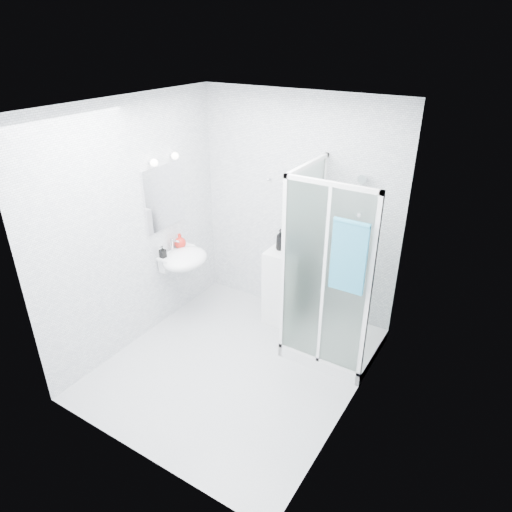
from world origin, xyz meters
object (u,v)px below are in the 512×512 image
Objects in this scene: hand_towel at (349,255)px; wall_basin at (183,259)px; soap_dispenser_orange at (180,241)px; soap_dispenser_black at (163,252)px; shampoo_bottle_a at (280,240)px; storage_cabinet at (283,287)px; shampoo_bottle_b at (291,243)px; shower_enclosure at (327,315)px.

wall_basin is at bearing 177.52° from hand_towel.
soap_dispenser_black is (0.00, -0.30, -0.02)m from soap_dispenser_orange.
shampoo_bottle_a is 1.31m from soap_dispenser_black.
hand_towel is at bearing -34.77° from storage_cabinet.
shampoo_bottle_b is (0.08, 0.00, 0.58)m from storage_cabinet.
wall_basin is 2.28× the size of shampoo_bottle_a.
shampoo_bottle_b reaches higher than wall_basin.
storage_cabinet is 1.50m from hand_towel.
soap_dispenser_black is (-1.12, -0.75, 0.47)m from storage_cabinet.
shampoo_bottle_a is at bearing 160.34° from shower_enclosure.
storage_cabinet is at bearing 33.76° from soap_dispenser_black.
wall_basin is at bearing -151.71° from storage_cabinet.
hand_towel reaches higher than shampoo_bottle_b.
hand_towel is at bearing -32.54° from shampoo_bottle_a.
shower_enclosure is 0.97m from shampoo_bottle_a.
hand_towel is 1.28m from shampoo_bottle_a.
shampoo_bottle_a reaches higher than wall_basin.
shower_enclosure reaches higher than shampoo_bottle_a.
wall_basin is (-1.66, -0.32, 0.35)m from shower_enclosure.
shampoo_bottle_a is 0.15m from shampoo_bottle_b.
shower_enclosure is at bearing 10.81° from wall_basin.
shower_enclosure is at bearing 15.88° from soap_dispenser_black.
shampoo_bottle_b is 1.29m from soap_dispenser_orange.
wall_basin is 3.19× the size of soap_dispenser_orange.
hand_towel is at bearing -5.22° from soap_dispenser_orange.
shower_enclosure is 11.40× the size of soap_dispenser_orange.
shower_enclosure is 7.95× the size of shampoo_bottle_b.
wall_basin is 0.61× the size of storage_cabinet.
shampoo_bottle_b is (-0.58, 0.24, 0.59)m from shower_enclosure.
wall_basin is 2.23× the size of shampoo_bottle_b.
wall_basin is at bearing -152.51° from shampoo_bottle_b.
soap_dispenser_orange is (-1.12, -0.45, 0.49)m from storage_cabinet.
wall_basin is 1.12m from shampoo_bottle_a.
wall_basin is 0.83× the size of hand_towel.
storage_cabinet is 3.64× the size of shampoo_bottle_b.
storage_cabinet is 6.63× the size of soap_dispenser_black.
shampoo_bottle_b is 1.42m from soap_dispenser_black.
wall_basin is 2.06m from hand_towel.
shower_enclosure is at bearing -23.01° from shampoo_bottle_b.
shampoo_bottle_b is (-0.89, 0.65, -0.36)m from hand_towel.
storage_cabinet is 3.72× the size of shampoo_bottle_a.
shampoo_bottle_a is 1.78× the size of soap_dispenser_black.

